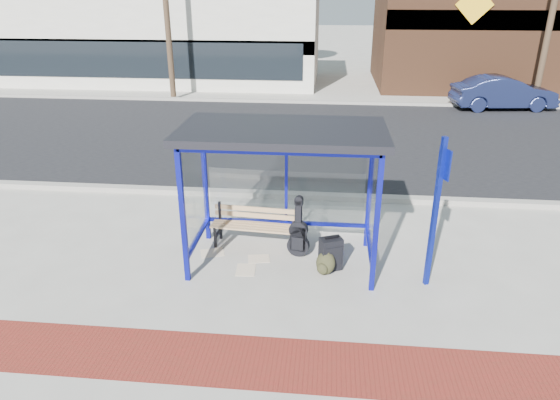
# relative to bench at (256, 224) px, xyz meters

# --- Properties ---
(ground) EXTENTS (120.00, 120.00, 0.00)m
(ground) POSITION_rel_bench_xyz_m (0.54, -0.56, -0.44)
(ground) COLOR #B2ADA0
(ground) RESTS_ON ground
(brick_paver_strip) EXTENTS (60.00, 1.00, 0.01)m
(brick_paver_strip) POSITION_rel_bench_xyz_m (0.54, -3.16, -0.43)
(brick_paver_strip) COLOR maroon
(brick_paver_strip) RESTS_ON ground
(curb_near) EXTENTS (60.00, 0.25, 0.12)m
(curb_near) POSITION_rel_bench_xyz_m (0.54, 2.34, -0.38)
(curb_near) COLOR gray
(curb_near) RESTS_ON ground
(street_asphalt) EXTENTS (60.00, 10.00, 0.00)m
(street_asphalt) POSITION_rel_bench_xyz_m (0.54, 7.44, -0.43)
(street_asphalt) COLOR black
(street_asphalt) RESTS_ON ground
(curb_far) EXTENTS (60.00, 0.25, 0.12)m
(curb_far) POSITION_rel_bench_xyz_m (0.54, 12.54, -0.38)
(curb_far) COLOR gray
(curb_far) RESTS_ON ground
(far_sidewalk) EXTENTS (60.00, 4.00, 0.01)m
(far_sidewalk) POSITION_rel_bench_xyz_m (0.54, 14.44, -0.43)
(far_sidewalk) COLOR #B2ADA0
(far_sidewalk) RESTS_ON ground
(bus_shelter) EXTENTS (3.30, 1.80, 2.42)m
(bus_shelter) POSITION_rel_bench_xyz_m (0.54, -0.49, 1.63)
(bus_shelter) COLOR #0D1295
(bus_shelter) RESTS_ON ground
(storefront_white) EXTENTS (18.00, 6.04, 4.00)m
(storefront_white) POSITION_rel_bench_xyz_m (-8.46, 17.42, 1.56)
(storefront_white) COLOR silver
(storefront_white) RESTS_ON ground
(storefront_brown) EXTENTS (10.00, 7.08, 6.40)m
(storefront_brown) POSITION_rel_bench_xyz_m (8.54, 17.93, 2.76)
(storefront_brown) COLOR #59331E
(storefront_brown) RESTS_ON ground
(bench) EXTENTS (1.66, 0.53, 0.77)m
(bench) POSITION_rel_bench_xyz_m (0.00, 0.00, 0.00)
(bench) COLOR black
(bench) RESTS_ON ground
(guitar_bag) EXTENTS (0.41, 0.18, 1.09)m
(guitar_bag) POSITION_rel_bench_xyz_m (0.81, -0.32, -0.04)
(guitar_bag) COLOR black
(guitar_bag) RESTS_ON ground
(suitcase) EXTENTS (0.43, 0.35, 0.64)m
(suitcase) POSITION_rel_bench_xyz_m (1.38, -0.75, -0.14)
(suitcase) COLOR black
(suitcase) RESTS_ON ground
(backpack) EXTENTS (0.40, 0.39, 0.40)m
(backpack) POSITION_rel_bench_xyz_m (1.30, -0.91, -0.25)
(backpack) COLOR #282816
(backpack) RESTS_ON ground
(sign_post) EXTENTS (0.15, 0.30, 2.48)m
(sign_post) POSITION_rel_bench_xyz_m (2.95, -1.05, 0.96)
(sign_post) COLOR navy
(sign_post) RESTS_ON ground
(newspaper_a) EXTENTS (0.50, 0.44, 0.01)m
(newspaper_a) POSITION_rel_bench_xyz_m (-0.76, -0.39, -0.43)
(newspaper_a) COLOR white
(newspaper_a) RESTS_ON ground
(newspaper_b) EXTENTS (0.35, 0.43, 0.01)m
(newspaper_b) POSITION_rel_bench_xyz_m (-0.05, -0.92, -0.43)
(newspaper_b) COLOR white
(newspaper_b) RESTS_ON ground
(newspaper_c) EXTENTS (0.43, 0.37, 0.01)m
(newspaper_c) POSITION_rel_bench_xyz_m (0.12, -0.53, -0.43)
(newspaper_c) COLOR white
(newspaper_c) RESTS_ON ground
(parked_car) EXTENTS (4.04, 1.82, 1.29)m
(parked_car) POSITION_rel_bench_xyz_m (8.07, 12.22, 0.21)
(parked_car) COLOR #182045
(parked_car) RESTS_ON ground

